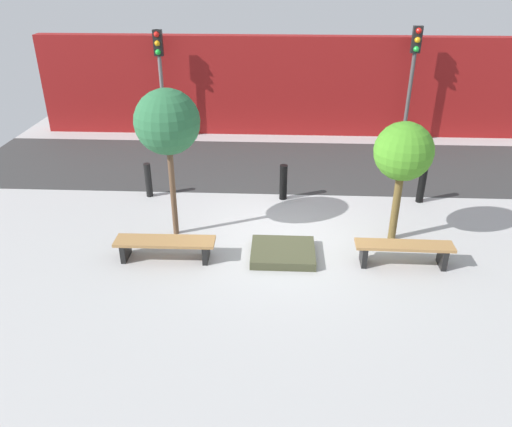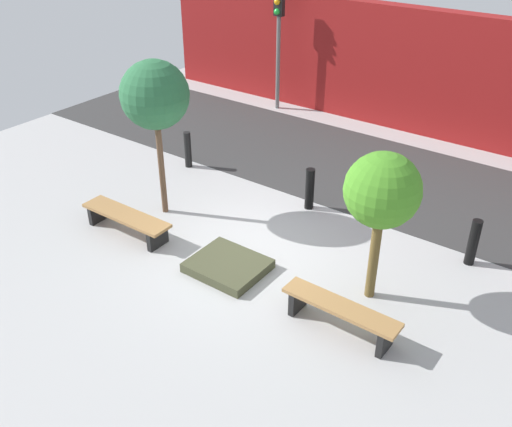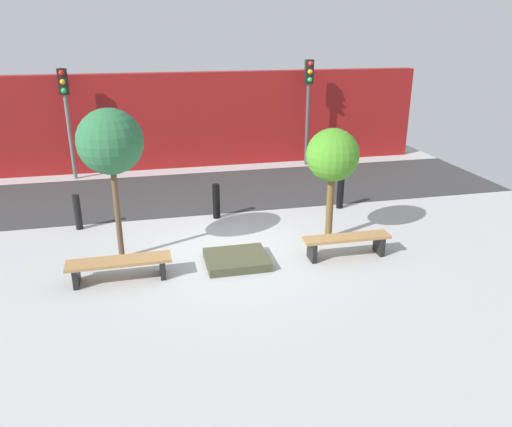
% 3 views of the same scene
% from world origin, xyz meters
% --- Properties ---
extents(ground_plane, '(18.00, 18.00, 0.00)m').
position_xyz_m(ground_plane, '(0.00, 0.00, 0.00)').
color(ground_plane, '#AAAAAA').
extents(road_strip, '(18.00, 4.02, 0.01)m').
position_xyz_m(road_strip, '(0.00, 4.28, 0.01)').
color(road_strip, '#343434').
rests_on(road_strip, ground).
extents(building_facade, '(16.20, 0.50, 3.20)m').
position_xyz_m(building_facade, '(0.00, 7.36, 1.60)').
color(building_facade, maroon).
rests_on(building_facade, ground).
extents(bench_left, '(1.98, 0.50, 0.43)m').
position_xyz_m(bench_left, '(-2.33, -0.90, 0.32)').
color(bench_left, black).
rests_on(bench_left, ground).
extents(bench_right, '(1.88, 0.42, 0.47)m').
position_xyz_m(bench_right, '(2.33, -0.90, 0.34)').
color(bench_right, black).
rests_on(bench_right, ground).
extents(planter_bed, '(1.28, 1.10, 0.17)m').
position_xyz_m(planter_bed, '(0.00, -0.70, 0.09)').
color(planter_bed, '#41432C').
rests_on(planter_bed, ground).
extents(tree_behind_left_bench, '(1.31, 1.31, 3.16)m').
position_xyz_m(tree_behind_left_bench, '(-2.33, 0.14, 2.49)').
color(tree_behind_left_bench, brown).
rests_on(tree_behind_left_bench, ground).
extents(tree_behind_right_bench, '(1.18, 1.18, 2.56)m').
position_xyz_m(tree_behind_right_bench, '(2.33, 0.14, 1.95)').
color(tree_behind_right_bench, brown).
rests_on(tree_behind_right_bench, ground).
extents(bollard_far_left, '(0.17, 0.17, 0.87)m').
position_xyz_m(bollard_far_left, '(-3.37, 2.02, 0.44)').
color(bollard_far_left, black).
rests_on(bollard_far_left, ground).
extents(bollard_left, '(0.19, 0.19, 0.90)m').
position_xyz_m(bollard_left, '(0.00, 2.02, 0.45)').
color(bollard_left, black).
rests_on(bollard_left, ground).
extents(bollard_center, '(0.18, 0.18, 0.89)m').
position_xyz_m(bollard_center, '(3.37, 2.02, 0.44)').
color(bollard_center, black).
rests_on(bollard_center, ground).
extents(traffic_light_west, '(0.28, 0.27, 3.45)m').
position_xyz_m(traffic_light_west, '(-3.92, 6.58, 2.39)').
color(traffic_light_west, slate).
rests_on(traffic_light_west, ground).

